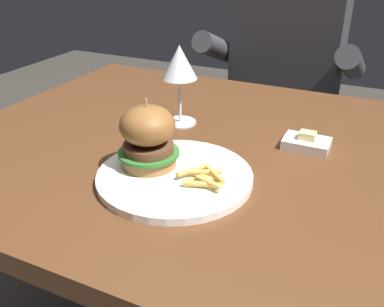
% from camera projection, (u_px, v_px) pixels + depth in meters
% --- Properties ---
extents(dining_table, '(1.27, 0.89, 0.74)m').
position_uv_depth(dining_table, '(242.00, 188.00, 0.91)').
color(dining_table, '#56331C').
rests_on(dining_table, ground).
extents(main_plate, '(0.28, 0.28, 0.01)m').
position_uv_depth(main_plate, '(175.00, 176.00, 0.77)').
color(main_plate, white).
rests_on(main_plate, dining_table).
extents(burger_sandwich, '(0.11, 0.11, 0.13)m').
position_uv_depth(burger_sandwich, '(148.00, 137.00, 0.77)').
color(burger_sandwich, '#9E6B38').
rests_on(burger_sandwich, main_plate).
extents(fries_pile, '(0.09, 0.08, 0.02)m').
position_uv_depth(fries_pile, '(203.00, 177.00, 0.73)').
color(fries_pile, '#E0B251').
rests_on(fries_pile, main_plate).
extents(wine_glass, '(0.08, 0.08, 0.18)m').
position_uv_depth(wine_glass, '(179.00, 65.00, 0.94)').
color(wine_glass, silver).
rests_on(wine_glass, dining_table).
extents(butter_dish, '(0.09, 0.06, 0.04)m').
position_uv_depth(butter_dish, '(307.00, 143.00, 0.88)').
color(butter_dish, white).
rests_on(butter_dish, dining_table).
extents(diner_person, '(0.51, 0.36, 1.18)m').
position_uv_depth(diner_person, '(282.00, 110.00, 1.57)').
color(diner_person, '#282833').
rests_on(diner_person, ground).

